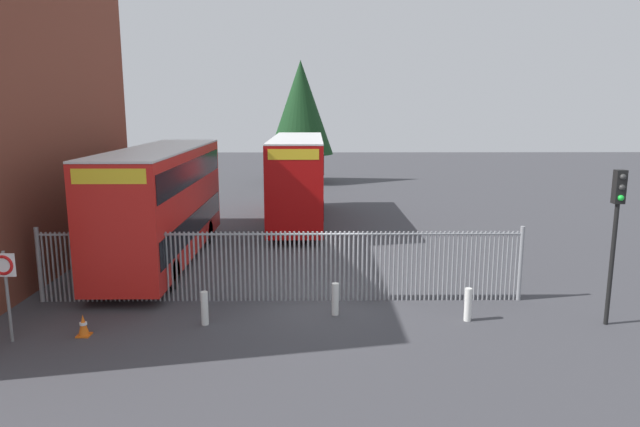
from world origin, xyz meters
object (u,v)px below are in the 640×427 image
speed_limit_sign_post (5,275)px  double_decker_bus_near_gate (162,200)px  double_decker_bus_behind_fence_left (298,176)px  bollard_near_left (205,308)px  bollard_center_front (335,299)px  traffic_cone_by_gate (83,325)px  bollard_near_right (468,305)px  traffic_light_kerbside (616,219)px

speed_limit_sign_post → double_decker_bus_near_gate: bearing=75.6°
double_decker_bus_near_gate → double_decker_bus_behind_fence_left: 8.92m
bollard_near_left → bollard_center_front: size_ratio=1.00×
bollard_near_left → traffic_cone_by_gate: bearing=-166.1°
bollard_near_left → bollard_near_right: bearing=1.7°
double_decker_bus_near_gate → traffic_light_kerbside: bearing=-25.3°
double_decker_bus_near_gate → bollard_center_front: size_ratio=11.38×
double_decker_bus_behind_fence_left → bollard_near_right: bearing=-69.3°
bollard_near_right → traffic_cone_by_gate: 10.43m
double_decker_bus_near_gate → double_decker_bus_behind_fence_left: (4.95, 7.42, 0.00)m
bollard_near_right → speed_limit_sign_post: speed_limit_sign_post is taller
double_decker_bus_behind_fence_left → speed_limit_sign_post: (-6.91, -15.04, -0.65)m
bollard_center_front → bollard_near_right: (3.71, -0.49, 0.00)m
traffic_cone_by_gate → traffic_light_kerbside: size_ratio=0.14×
bollard_near_left → bollard_near_right: size_ratio=1.00×
bollard_center_front → bollard_near_left: bearing=-169.0°
double_decker_bus_behind_fence_left → bollard_center_front: bearing=-83.7°
bollard_near_left → bollard_near_right: (7.34, 0.22, 0.00)m
double_decker_bus_behind_fence_left → speed_limit_sign_post: 16.57m
double_decker_bus_behind_fence_left → double_decker_bus_near_gate: bearing=-123.7°
bollard_center_front → speed_limit_sign_post: bearing=-167.6°
traffic_cone_by_gate → speed_limit_sign_post: bearing=-167.2°
double_decker_bus_behind_fence_left → bollard_center_front: size_ratio=11.38×
double_decker_bus_behind_fence_left → bollard_center_front: (1.46, -13.20, -1.95)m
double_decker_bus_behind_fence_left → bollard_center_front: 13.42m
double_decker_bus_near_gate → double_decker_bus_behind_fence_left: bearing=56.3°
bollard_near_left → bollard_center_front: bearing=11.0°
bollard_near_left → traffic_light_kerbside: (11.12, -0.09, 2.51)m
double_decker_bus_near_gate → bollard_near_left: 7.32m
traffic_cone_by_gate → traffic_light_kerbside: (14.16, 0.66, 2.70)m
bollard_near_left → traffic_light_kerbside: 11.40m
bollard_center_front → bollard_near_right: size_ratio=1.00×
traffic_cone_by_gate → speed_limit_sign_post: 2.29m
double_decker_bus_near_gate → traffic_light_kerbside: (13.91, -6.58, 0.56)m
double_decker_bus_near_gate → bollard_near_left: size_ratio=11.38×
bollard_center_front → traffic_light_kerbside: bearing=-6.1°
bollard_near_right → speed_limit_sign_post: (-12.08, -1.36, 1.30)m
double_decker_bus_behind_fence_left → bollard_near_right: 14.76m
speed_limit_sign_post → traffic_cone_by_gate: bearing=12.8°
traffic_cone_by_gate → traffic_light_kerbside: traffic_light_kerbside is taller
double_decker_bus_near_gate → bollard_center_front: bearing=-42.0°
bollard_near_right → traffic_cone_by_gate: bollard_near_right is taller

